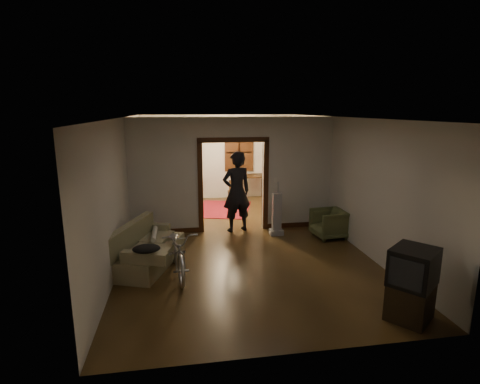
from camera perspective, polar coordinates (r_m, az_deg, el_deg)
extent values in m
cube|color=#332310|center=(8.82, -0.32, -7.21)|extent=(5.00, 8.50, 0.01)
cube|color=white|center=(8.30, -0.34, 11.30)|extent=(5.00, 8.50, 0.01)
cube|color=beige|center=(12.62, -3.33, 5.33)|extent=(5.00, 0.02, 2.80)
cube|color=beige|center=(8.44, -17.35, 1.17)|extent=(0.02, 8.50, 2.80)
cube|color=beige|center=(9.17, 15.31, 2.17)|extent=(0.02, 8.50, 2.80)
cube|color=beige|center=(9.18, -1.05, 2.63)|extent=(5.00, 0.14, 2.80)
cube|color=#331A0B|center=(9.24, -1.05, 0.79)|extent=(1.74, 0.20, 2.32)
cube|color=black|center=(12.65, -0.15, 6.06)|extent=(0.98, 0.06, 1.28)
sphere|color=#FFE0A5|center=(10.79, -2.42, 9.19)|extent=(0.24, 0.24, 0.24)
cube|color=silver|center=(9.34, 5.41, 1.81)|extent=(0.08, 0.01, 0.12)
cube|color=#75724E|center=(7.51, -13.80, -7.75)|extent=(1.40, 2.01, 0.85)
cylinder|color=beige|center=(7.75, -12.94, -6.23)|extent=(0.10, 0.78, 0.10)
ellipsoid|color=black|center=(6.57, -14.08, -8.37)|extent=(0.46, 0.35, 0.14)
imported|color=silver|center=(7.02, -9.51, -8.76)|extent=(0.82, 1.78, 0.90)
imported|color=#505932|center=(9.10, 13.43, -4.70)|extent=(0.81, 0.79, 0.67)
cube|color=black|center=(6.13, 24.47, -14.93)|extent=(0.80, 0.79, 0.54)
cube|color=black|center=(5.91, 24.94, -10.29)|extent=(0.83, 0.82, 0.54)
cube|color=gray|center=(9.03, 5.61, -3.34)|extent=(0.33, 0.27, 1.04)
imported|color=black|center=(9.16, -0.52, 0.04)|extent=(0.82, 0.64, 1.99)
cube|color=maroon|center=(11.37, -2.58, -2.62)|extent=(2.02, 2.36, 0.02)
cube|color=#232F1C|center=(12.16, -8.53, 2.36)|extent=(0.91, 0.57, 1.72)
sphere|color=#1E5972|center=(12.02, -8.70, 7.44)|extent=(0.28, 0.28, 0.28)
cube|color=black|center=(12.51, 1.41, 0.68)|extent=(1.16, 0.72, 0.82)
cube|color=black|center=(11.82, -0.90, 0.02)|extent=(0.41, 0.41, 0.84)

